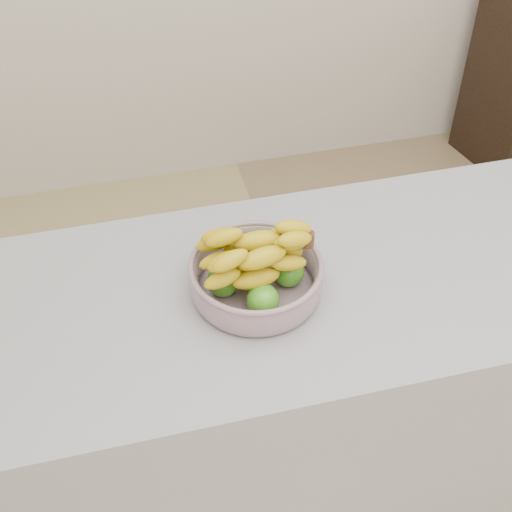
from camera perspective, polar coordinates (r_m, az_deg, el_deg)
The scene contains 2 objects.
counter at distance 1.90m, azimuth 9.71°, elevation -10.54°, with size 2.00×0.60×0.90m, color gray.
fruit_bowl at distance 1.44m, azimuth -0.00°, elevation -1.38°, with size 0.27×0.27×0.16m.
Camera 1 is at (-0.58, -0.68, 1.96)m, focal length 50.00 mm.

